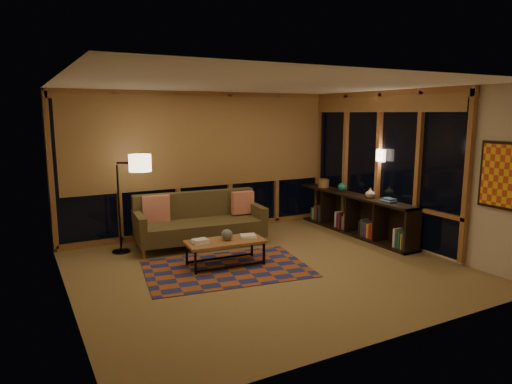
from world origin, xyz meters
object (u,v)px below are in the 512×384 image
sofa (200,221)px  bookshelf (353,214)px  coffee_table (225,253)px  floor_lamp (119,204)px

sofa → bookshelf: (2.92, -0.59, -0.07)m
coffee_table → bookshelf: size_ratio=0.39×
bookshelf → floor_lamp: bearing=168.4°
sofa → coffee_table: 1.20m
bookshelf → coffee_table: bearing=-168.9°
sofa → coffee_table: sofa is taller
sofa → coffee_table: bearing=-87.5°
sofa → bookshelf: 2.98m
coffee_table → bookshelf: (2.98, 0.58, 0.19)m
floor_lamp → bookshelf: (4.23, -0.87, -0.44)m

